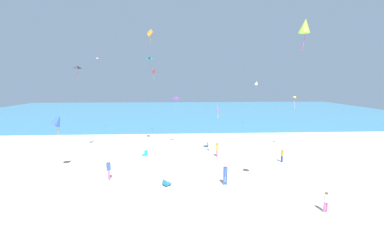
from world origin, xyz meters
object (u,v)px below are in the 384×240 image
beach_chair_near_camera (207,145)px  kite_yellow (295,97)px  kite_white (256,83)px  person_0 (225,173)px  person_3 (109,169)px  person_2 (146,153)px  kite_orange (150,33)px  beach_chair_far_right (166,183)px  kite_teal (150,58)px  kite_black (77,67)px  kite_magenta (218,109)px  kite_lime (305,26)px  person_5 (326,200)px  person_4 (217,149)px  kite_red (154,72)px  kite_blue (57,120)px  person_1 (282,155)px  kite_pink (97,58)px  kite_purple (176,98)px

beach_chair_near_camera → kite_yellow: 12.51m
kite_white → kite_yellow: size_ratio=0.86×
person_0 → person_3: bearing=-102.3°
person_2 → kite_orange: size_ratio=0.50×
beach_chair_far_right → kite_teal: 16.46m
person_2 → kite_black: size_ratio=0.54×
kite_white → kite_magenta: kite_white is taller
beach_chair_far_right → kite_lime: (8.83, -3.54, 11.55)m
person_5 → kite_magenta: bearing=-153.0°
kite_yellow → kite_magenta: (-10.05, -3.13, -1.09)m
person_2 → person_4: 8.21m
beach_chair_far_right → person_3: size_ratio=0.49×
person_3 → kite_red: kite_red is taller
kite_yellow → person_4: bearing=-165.0°
person_3 → kite_orange: 15.72m
beach_chair_far_right → person_4: 9.16m
kite_teal → kite_blue: bearing=-133.0°
person_1 → kite_teal: (-14.39, 6.71, 10.50)m
kite_white → person_3: bearing=-131.4°
beach_chair_far_right → kite_yellow: size_ratio=0.55×
kite_pink → kite_orange: kite_orange is taller
person_2 → kite_blue: bearing=10.3°
person_2 → kite_teal: bearing=-116.2°
person_1 → kite_yellow: (3.43, 4.89, 5.73)m
kite_purple → beach_chair_far_right: bearing=-93.1°
kite_yellow → kite_orange: bearing=-179.9°
kite_orange → kite_lime: bearing=-51.0°
person_4 → person_1: bearing=161.2°
kite_pink → kite_orange: bearing=-47.1°
kite_pink → kite_red: kite_pink is taller
kite_blue → kite_yellow: kite_yellow is taller
person_0 → kite_lime: kite_lime is taller
person_0 → kite_blue: 15.92m
person_1 → kite_lime: 14.35m
person_0 → person_4: (0.48, 7.44, -0.07)m
beach_chair_far_right → kite_blue: kite_blue is taller
kite_lime → kite_teal: kite_lime is taller
person_2 → person_5: size_ratio=0.58×
kite_blue → kite_lime: (18.95, -7.29, 6.86)m
beach_chair_near_camera → kite_purple: size_ratio=0.42×
kite_orange → kite_magenta: bearing=-22.5°
kite_pink → kite_black: (1.43, -11.14, -2.03)m
kite_teal → kite_magenta: (7.78, -4.96, -5.86)m
person_2 → kite_magenta: kite_magenta is taller
beach_chair_near_camera → person_5: person_5 is taller
person_4 → kite_yellow: kite_yellow is taller
beach_chair_near_camera → kite_red: size_ratio=0.44×
beach_chair_far_right → kite_white: (14.99, 24.22, 7.95)m
beach_chair_far_right → kite_blue: (-10.12, 3.75, 4.68)m
kite_red → kite_lime: bearing=-61.7°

